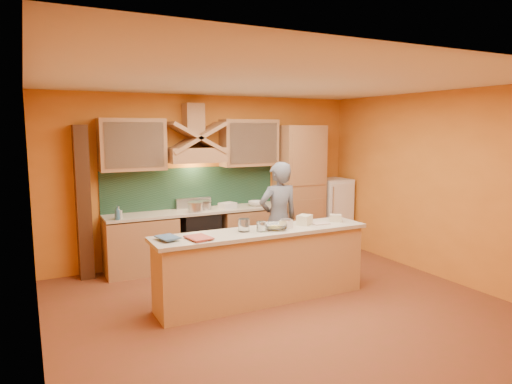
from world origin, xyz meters
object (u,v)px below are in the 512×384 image
person (279,220)px  kitchen_scale (286,224)px  stove (199,238)px  mixing_bowl (275,227)px  fridge (332,213)px

person → kitchen_scale: 0.90m
stove → person: person is taller
stove → mixing_bowl: size_ratio=2.87×
fridge → mixing_bowl: bearing=-140.3°
fridge → person: 2.14m
fridge → kitchen_scale: fridge is taller
stove → kitchen_scale: size_ratio=6.97×
stove → kitchen_scale: kitchen_scale is taller
stove → mixing_bowl: 2.04m
fridge → person: (-1.81, -1.11, 0.23)m
kitchen_scale → mixing_bowl: (-0.17, -0.01, -0.02)m
fridge → mixing_bowl: size_ratio=4.14×
mixing_bowl → person: bearing=57.6°
fridge → mixing_bowl: (-2.34, -1.94, 0.33)m
kitchen_scale → stove: bearing=81.6°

